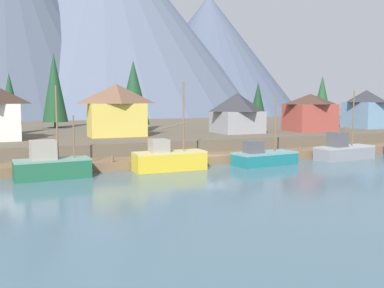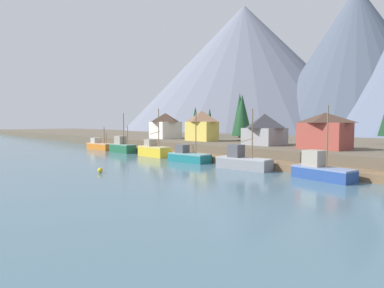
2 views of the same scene
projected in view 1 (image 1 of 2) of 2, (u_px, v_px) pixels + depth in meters
ground_plane at (160, 150)px, 69.77m from camera, size 400.00×400.00×1.00m
dock at (208, 159)px, 53.14m from camera, size 80.00×4.00×1.60m
shoreline_bank at (139, 134)px, 80.60m from camera, size 400.00×56.00×2.50m
mountain_central_peak at (5, 15)px, 161.45m from camera, size 93.85×93.85×75.57m
mountain_east_peak at (104, 17)px, 189.70m from camera, size 134.74×134.74×84.33m
mountain_far_ridge at (209, 55)px, 208.06m from camera, size 86.28×86.28×55.26m
fishing_boat_green at (51, 165)px, 42.61m from camera, size 7.24×3.14×8.96m
fishing_boat_yellow at (169, 159)px, 47.50m from camera, size 7.79×2.67×9.50m
fishing_boat_teal at (264, 157)px, 51.30m from camera, size 7.84×3.93×8.51m
fishing_boat_grey at (343, 151)px, 55.94m from camera, size 8.42×3.68×8.74m
house_blue at (366, 109)px, 77.35m from camera, size 5.61×7.00×6.62m
house_yellow at (117, 110)px, 60.14m from camera, size 7.88×4.26×7.13m
house_grey at (237, 112)px, 66.69m from camera, size 6.71×6.80×5.99m
house_red at (310, 112)px, 70.38m from camera, size 7.39×5.70×5.89m
conifer_near_left at (54, 88)px, 76.77m from camera, size 4.34×4.34×13.01m
conifer_near_right at (10, 99)px, 64.18m from camera, size 3.05×3.05×8.89m
conifer_mid_left at (322, 97)px, 87.67m from camera, size 3.74×3.74×9.62m
conifer_mid_right at (134, 92)px, 69.94m from camera, size 5.03×5.03×11.16m
conifer_back_left at (258, 99)px, 89.87m from camera, size 3.11×3.11×8.40m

